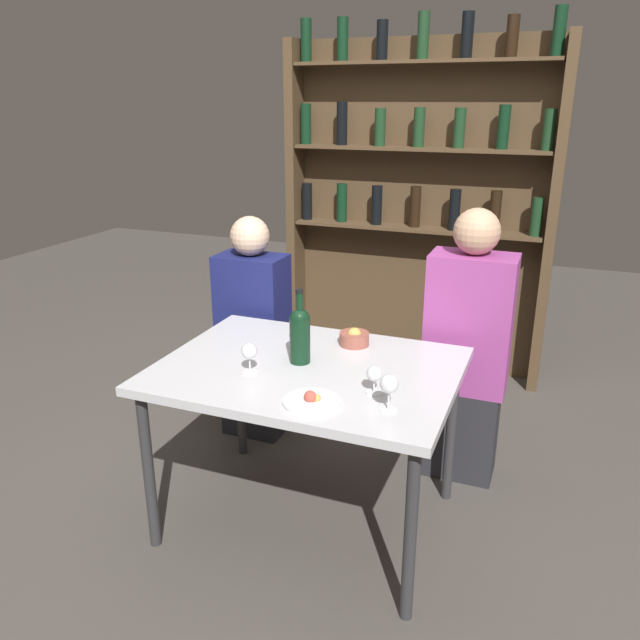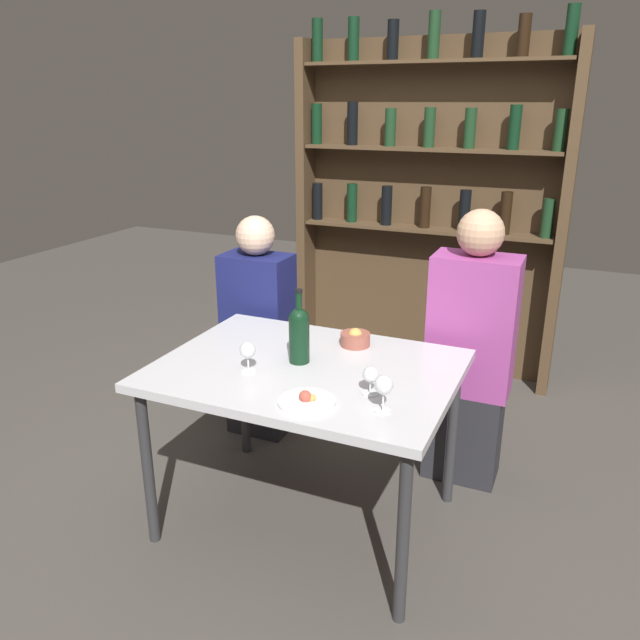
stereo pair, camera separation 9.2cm
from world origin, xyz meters
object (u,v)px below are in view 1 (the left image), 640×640
at_px(wine_glass_0, 249,352).
at_px(seated_person_left, 254,335).
at_px(wine_glass_1, 374,375).
at_px(seated_person_right, 466,355).
at_px(snack_bowl, 354,338).
at_px(wine_bottle, 300,333).
at_px(food_plate_0, 312,401).
at_px(wine_glass_2, 389,385).

xyz_separation_m(wine_glass_0, seated_person_left, (-0.38, 0.76, -0.25)).
xyz_separation_m(wine_glass_1, seated_person_right, (0.22, 0.75, -0.18)).
distance_m(snack_bowl, seated_person_right, 0.57).
bearing_deg(wine_bottle, wine_glass_0, -128.41).
height_order(wine_bottle, food_plate_0, wine_bottle).
relative_size(wine_glass_2, seated_person_left, 0.11).
relative_size(wine_bottle, wine_glass_2, 2.31).
height_order(snack_bowl, seated_person_right, seated_person_right).
height_order(food_plate_0, seated_person_right, seated_person_right).
bearing_deg(wine_bottle, seated_person_right, 45.64).
distance_m(wine_glass_2, food_plate_0, 0.28).
distance_m(food_plate_0, seated_person_left, 1.16).
bearing_deg(wine_glass_1, wine_bottle, 155.62).
bearing_deg(food_plate_0, wine_glass_2, 10.67).
height_order(wine_glass_1, seated_person_right, seated_person_right).
relative_size(wine_glass_1, seated_person_right, 0.08).
distance_m(wine_glass_0, wine_glass_1, 0.49).
xyz_separation_m(wine_bottle, wine_glass_1, (0.36, -0.16, -0.06)).
bearing_deg(wine_glass_1, seated_person_left, 139.37).
bearing_deg(wine_bottle, wine_glass_1, -24.38).
distance_m(wine_bottle, wine_glass_2, 0.52).
relative_size(wine_glass_1, wine_glass_2, 0.80).
bearing_deg(wine_glass_0, wine_glass_1, 1.21).
bearing_deg(food_plate_0, wine_glass_1, 41.38).
bearing_deg(snack_bowl, seated_person_left, 153.18).
distance_m(wine_bottle, snack_bowl, 0.31).
bearing_deg(wine_glass_1, wine_glass_2, -52.27).
bearing_deg(wine_glass_1, snack_bowl, 117.15).
bearing_deg(wine_bottle, snack_bowl, 60.66).
bearing_deg(snack_bowl, seated_person_right, 37.69).
bearing_deg(seated_person_right, wine_glass_0, -133.11).
xyz_separation_m(wine_glass_1, wine_glass_2, (0.08, -0.11, 0.02)).
distance_m(wine_glass_0, wine_glass_2, 0.58).
height_order(wine_glass_2, food_plate_0, wine_glass_2).
bearing_deg(seated_person_right, food_plate_0, -113.64).
xyz_separation_m(wine_bottle, wine_glass_2, (0.44, -0.27, -0.03)).
distance_m(seated_person_left, seated_person_right, 1.10).
height_order(wine_glass_0, wine_glass_2, wine_glass_2).
relative_size(wine_glass_1, snack_bowl, 0.83).
height_order(food_plate_0, seated_person_left, seated_person_left).
bearing_deg(seated_person_left, wine_bottle, -48.65).
relative_size(snack_bowl, seated_person_right, 0.10).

